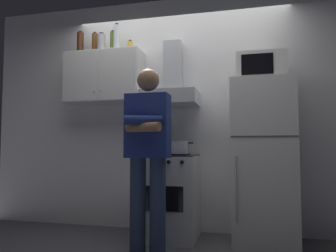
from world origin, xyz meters
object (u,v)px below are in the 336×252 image
at_px(range_hood, 171,88).
at_px(refrigerator, 262,162).
at_px(bottle_spice_jar, 130,47).
at_px(bottle_canister_steel, 101,43).
at_px(bottle_olive_oil, 113,43).
at_px(upper_cabinet, 105,78).
at_px(microwave, 260,68).
at_px(person_standing, 148,152).
at_px(bottle_rum_dark, 80,43).
at_px(bottle_vodka_clear, 117,38).
at_px(cooking_pot, 179,147).
at_px(bottle_beer_brown, 95,44).
at_px(stove_oven, 169,196).

distance_m(range_hood, refrigerator, 1.25).
bearing_deg(bottle_spice_jar, refrigerator, -6.66).
relative_size(bottle_canister_steel, bottle_olive_oil, 0.84).
distance_m(upper_cabinet, bottle_canister_steel, 0.41).
distance_m(refrigerator, microwave, 0.94).
bearing_deg(person_standing, upper_cabinet, 135.74).
relative_size(upper_cabinet, bottle_rum_dark, 3.15).
xyz_separation_m(bottle_olive_oil, bottle_spice_jar, (0.22, 0.00, -0.07)).
bearing_deg(range_hood, upper_cabinet, -179.91).
bearing_deg(bottle_rum_dark, bottle_spice_jar, 5.05).
height_order(range_hood, bottle_spice_jar, bottle_spice_jar).
bearing_deg(bottle_vodka_clear, person_standing, -49.82).
height_order(upper_cabinet, microwave, upper_cabinet).
bearing_deg(cooking_pot, upper_cabinet, 165.27).
height_order(range_hood, bottle_canister_steel, bottle_canister_steel).
bearing_deg(upper_cabinet, range_hood, 0.09).
distance_m(microwave, bottle_vodka_clear, 1.66).
distance_m(person_standing, bottle_spice_jar, 1.51).
bearing_deg(bottle_canister_steel, bottle_spice_jar, 12.43).
bearing_deg(bottle_olive_oil, range_hood, -3.42).
bearing_deg(bottle_olive_oil, bottle_spice_jar, 0.15).
bearing_deg(person_standing, bottle_spice_jar, 120.36).
xyz_separation_m(bottle_rum_dark, bottle_canister_steel, (0.28, -0.02, -0.03)).
xyz_separation_m(bottle_rum_dark, bottle_vodka_clear, (0.47, -0.02, 0.02)).
distance_m(range_hood, bottle_rum_dark, 1.26).
bearing_deg(bottle_olive_oil, bottle_canister_steel, -146.42).
distance_m(refrigerator, person_standing, 1.17).
bearing_deg(refrigerator, bottle_beer_brown, 175.18).
xyz_separation_m(microwave, cooking_pot, (-0.82, -0.14, -0.80)).
distance_m(bottle_spice_jar, bottle_vodka_clear, 0.18).
bearing_deg(microwave, cooking_pot, -170.43).
bearing_deg(range_hood, bottle_vodka_clear, -177.54).
height_order(microwave, person_standing, microwave).
bearing_deg(bottle_spice_jar, microwave, -5.95).
xyz_separation_m(range_hood, bottle_canister_steel, (-0.83, -0.03, 0.56)).
height_order(upper_cabinet, bottle_spice_jar, bottle_spice_jar).
bearing_deg(bottle_olive_oil, bottle_rum_dark, -172.20).
bearing_deg(person_standing, range_hood, 86.09).
bearing_deg(bottle_rum_dark, microwave, -2.69).
relative_size(bottle_olive_oil, bottle_vodka_clear, 0.85).
distance_m(bottle_rum_dark, bottle_spice_jar, 0.62).
relative_size(refrigerator, bottle_beer_brown, 5.86).
height_order(stove_oven, bottle_olive_oil, bottle_olive_oil).
distance_m(upper_cabinet, bottle_olive_oil, 0.44).
bearing_deg(bottle_canister_steel, refrigerator, -3.11).
bearing_deg(microwave, bottle_vodka_clear, 177.14).
relative_size(person_standing, bottle_vodka_clear, 4.98).
distance_m(range_hood, cooking_pot, 0.71).
height_order(person_standing, bottle_canister_steel, bottle_canister_steel).
bearing_deg(bottle_vodka_clear, bottle_beer_brown, 168.54).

